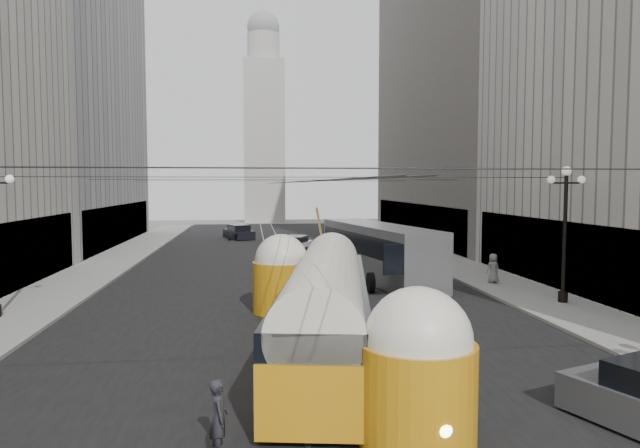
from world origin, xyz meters
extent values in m
cube|color=black|center=(0.00, 32.50, 0.00)|extent=(20.00, 85.00, 0.02)
cube|color=gray|center=(-12.00, 36.00, 0.07)|extent=(4.00, 72.00, 0.15)
cube|color=gray|center=(12.00, 36.00, 0.07)|extent=(4.00, 72.00, 0.15)
cube|color=gray|center=(-0.75, 32.50, 0.00)|extent=(0.12, 85.00, 0.04)
cube|color=gray|center=(0.75, 32.50, 0.00)|extent=(0.12, 85.00, 0.04)
cube|color=black|center=(-14.05, 24.00, 2.00)|extent=(0.10, 18.00, 3.60)
cube|color=#999999|center=(-20.00, 48.00, 14.00)|extent=(12.00, 28.00, 28.00)
cube|color=black|center=(-14.05, 48.00, 2.00)|extent=(0.10, 25.20, 3.60)
cube|color=black|center=(14.05, 22.00, 2.00)|extent=(0.10, 18.00, 3.60)
cube|color=#514C47|center=(20.00, 48.00, 16.00)|extent=(12.00, 32.00, 32.00)
cube|color=black|center=(14.05, 48.00, 2.00)|extent=(0.10, 28.80, 3.60)
cube|color=#B2AFA8|center=(0.00, 80.00, 12.00)|extent=(6.00, 6.00, 24.00)
cylinder|color=#B2AFA8|center=(0.00, 80.00, 26.00)|extent=(4.80, 4.80, 4.00)
sphere|color=gray|center=(0.00, 80.00, 28.96)|extent=(4.80, 4.80, 4.80)
sphere|color=white|center=(-11.85, 18.00, 5.90)|extent=(0.36, 0.36, 0.36)
cylinder|color=black|center=(12.60, 18.00, 3.15)|extent=(0.18, 0.18, 6.00)
cylinder|color=black|center=(12.60, 18.00, 0.40)|extent=(0.44, 0.44, 0.50)
cylinder|color=black|center=(12.60, 18.00, 5.75)|extent=(1.60, 0.08, 0.08)
sphere|color=white|center=(12.60, 18.00, 6.30)|extent=(0.44, 0.44, 0.44)
sphere|color=white|center=(11.85, 18.00, 5.90)|extent=(0.36, 0.36, 0.36)
sphere|color=white|center=(13.35, 18.00, 5.90)|extent=(0.36, 0.36, 0.36)
cylinder|color=black|center=(0.00, 4.00, 6.00)|extent=(25.00, 0.03, 0.03)
cylinder|color=black|center=(0.00, 18.00, 6.00)|extent=(25.00, 0.03, 0.03)
cylinder|color=black|center=(0.00, 32.00, 6.00)|extent=(25.00, 0.03, 0.03)
cylinder|color=black|center=(0.00, 46.00, 6.00)|extent=(25.00, 0.03, 0.03)
cylinder|color=black|center=(0.00, 36.00, 5.80)|extent=(0.03, 72.00, 0.03)
cylinder|color=black|center=(0.40, 36.00, 5.80)|extent=(0.03, 72.00, 0.03)
cube|color=#C78311|center=(0.50, 11.49, 1.03)|extent=(4.82, 13.98, 1.67)
cube|color=black|center=(0.50, 11.49, 0.25)|extent=(4.75, 13.58, 0.29)
cube|color=black|center=(0.50, 11.49, 2.11)|extent=(4.81, 13.78, 0.83)
cylinder|color=silver|center=(0.50, 11.49, 2.41)|extent=(4.50, 13.73, 2.26)
cylinder|color=#C78311|center=(1.64, 4.81, 1.13)|extent=(2.55, 2.55, 2.26)
sphere|color=silver|center=(1.64, 4.81, 2.31)|extent=(2.36, 2.36, 2.36)
cylinder|color=#C78311|center=(-0.64, 18.17, 1.13)|extent=(2.55, 2.55, 2.26)
sphere|color=silver|center=(-0.64, 18.17, 2.31)|extent=(2.36, 2.36, 2.36)
sphere|color=#FFF2BF|center=(1.83, 3.68, 0.83)|extent=(0.36, 0.36, 0.36)
cube|color=gray|center=(5.59, 26.43, 1.66)|extent=(4.96, 13.13, 3.21)
cube|color=black|center=(5.59, 26.43, 2.20)|extent=(4.90, 12.69, 1.18)
cube|color=black|center=(5.59, 20.05, 2.04)|extent=(2.44, 0.54, 1.50)
cylinder|color=black|center=(4.26, 22.12, 0.54)|extent=(0.30, 1.07, 1.07)
cylinder|color=black|center=(6.93, 22.12, 0.54)|extent=(0.30, 1.07, 1.07)
cylinder|color=black|center=(4.26, 30.74, 0.54)|extent=(0.30, 1.07, 1.07)
cylinder|color=black|center=(6.93, 30.74, 0.54)|extent=(0.30, 1.07, 1.07)
cylinder|color=black|center=(6.58, 6.04, 0.35)|extent=(0.22, 0.71, 0.71)
cube|color=white|center=(1.67, 40.33, 0.46)|extent=(3.31, 4.71, 0.77)
cube|color=black|center=(1.67, 40.33, 1.01)|extent=(2.37, 2.82, 0.73)
cylinder|color=black|center=(0.87, 38.85, 0.31)|extent=(0.22, 0.62, 0.62)
cylinder|color=black|center=(2.48, 38.85, 0.31)|extent=(0.22, 0.62, 0.62)
cylinder|color=black|center=(0.87, 41.81, 0.31)|extent=(0.22, 0.62, 0.62)
cylinder|color=black|center=(2.48, 41.81, 0.31)|extent=(0.22, 0.62, 0.62)
cube|color=black|center=(-3.30, 52.84, 0.50)|extent=(3.47, 5.11, 0.84)
cube|color=black|center=(-3.30, 52.84, 1.10)|extent=(2.51, 3.03, 0.79)
cylinder|color=black|center=(-4.17, 51.23, 0.34)|extent=(0.22, 0.67, 0.67)
cylinder|color=black|center=(-2.43, 51.23, 0.34)|extent=(0.22, 0.67, 0.67)
cylinder|color=black|center=(-4.17, 54.44, 0.34)|extent=(0.22, 0.67, 0.67)
cylinder|color=black|center=(-2.43, 54.44, 0.34)|extent=(0.22, 0.67, 0.67)
imported|color=black|center=(-2.64, 4.77, 0.83)|extent=(0.47, 0.65, 1.65)
imported|color=slate|center=(11.53, 23.39, 0.98)|extent=(0.90, 0.68, 1.65)
camera|label=1|loc=(-1.92, -6.96, 5.69)|focal=32.00mm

